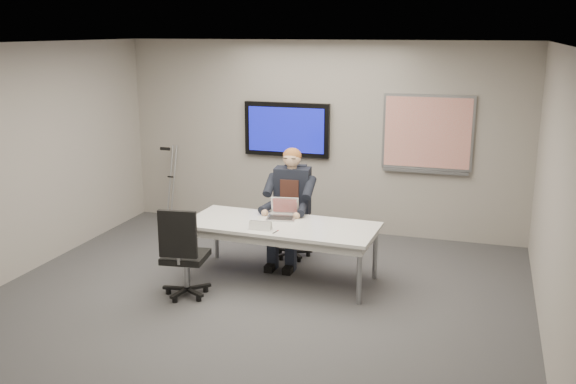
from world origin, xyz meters
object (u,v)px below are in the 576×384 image
(office_chair_far, at_px, (293,234))
(seated_person, at_px, (288,218))
(conference_table, at_px, (281,230))
(office_chair_near, at_px, (185,269))
(laptop, at_px, (283,213))

(office_chair_far, distance_m, seated_person, 0.39)
(conference_table, xyz_separation_m, seated_person, (-0.10, 0.57, -0.02))
(office_chair_far, height_order, office_chair_near, office_chair_near)
(laptop, bearing_deg, conference_table, -85.51)
(laptop, bearing_deg, office_chair_near, -135.82)
(office_chair_far, height_order, seated_person, seated_person)
(conference_table, relative_size, laptop, 6.14)
(office_chair_near, height_order, seated_person, seated_person)
(office_chair_far, bearing_deg, seated_person, -108.14)
(conference_table, bearing_deg, laptop, 106.31)
(seated_person, bearing_deg, conference_table, -86.96)
(office_chair_near, bearing_deg, conference_table, -143.41)
(conference_table, bearing_deg, office_chair_near, -133.30)
(office_chair_far, relative_size, office_chair_near, 0.92)
(seated_person, bearing_deg, office_chair_far, 87.02)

